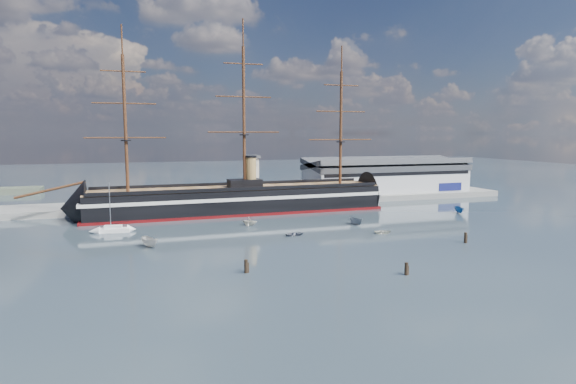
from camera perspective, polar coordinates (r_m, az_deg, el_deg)
name	(u,v)px	position (r m, az deg, el deg)	size (l,w,h in m)	color
ground	(271,223)	(130.56, -2.00, -3.72)	(600.00, 600.00, 0.00)	#25333C
quay	(269,203)	(167.41, -2.21, -1.36)	(180.00, 18.00, 2.00)	slate
warehouse	(386,176)	(189.05, 11.54, 1.90)	(63.00, 21.00, 11.60)	#B7BABC
quay_tower	(252,177)	(161.58, -4.32, 1.81)	(5.00, 5.00, 15.00)	silver
warship	(233,200)	(147.56, -6.55, -0.94)	(112.98, 17.35, 53.94)	black
sailboat	(113,229)	(126.08, -20.01, -4.16)	(8.05, 3.27, 12.51)	white
motorboat_a	(150,247)	(107.47, -16.03, -6.32)	(6.93, 2.54, 2.77)	silver
motorboat_b	(295,236)	(114.68, 0.83, -5.22)	(2.81, 1.13, 1.31)	slate
motorboat_c	(356,225)	(129.54, 8.08, -3.87)	(6.06, 2.22, 2.42)	slate
motorboat_d	(250,225)	(128.03, -4.57, -3.95)	(6.74, 2.92, 2.47)	beige
motorboat_e	(383,233)	(119.75, 11.23, -4.83)	(2.61, 1.04, 1.22)	silver
motorboat_f	(459,213)	(155.56, 19.64, -2.40)	(6.23, 2.28, 2.49)	#194C88
piling_near_left	(246,273)	(85.34, -5.00, -9.53)	(0.64, 0.64, 3.07)	black
piling_near_mid	(406,275)	(86.25, 13.83, -9.53)	(0.64, 0.64, 2.89)	black
piling_far_right	(465,243)	(114.38, 20.26, -5.69)	(0.64, 0.64, 3.10)	black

